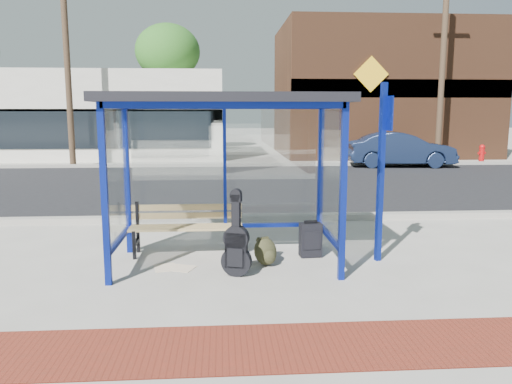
{
  "coord_description": "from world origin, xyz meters",
  "views": [
    {
      "loc": [
        -0.04,
        -6.95,
        2.18
      ],
      "look_at": [
        0.45,
        0.2,
        1.02
      ],
      "focal_mm": 35.0,
      "sensor_mm": 36.0,
      "label": 1
    }
  ],
  "objects": [
    {
      "name": "bus_shelter",
      "position": [
        0.0,
        0.07,
        2.07
      ],
      "size": [
        3.3,
        1.8,
        2.42
      ],
      "color": "navy",
      "rests_on": "ground"
    },
    {
      "name": "curb_near",
      "position": [
        0.0,
        2.9,
        0.06
      ],
      "size": [
        60.0,
        0.25,
        0.12
      ],
      "primitive_type": "cube",
      "color": "gray",
      "rests_on": "ground"
    },
    {
      "name": "street_asphalt",
      "position": [
        0.0,
        8.0,
        0.0
      ],
      "size": [
        60.0,
        10.0,
        0.0
      ],
      "primitive_type": "cube",
      "color": "black",
      "rests_on": "ground"
    },
    {
      "name": "tree_right",
      "position": [
        12.5,
        22.0,
        5.45
      ],
      "size": [
        3.6,
        3.6,
        7.03
      ],
      "color": "#4C3826",
      "rests_on": "ground"
    },
    {
      "name": "tree_mid",
      "position": [
        -3.0,
        22.0,
        5.45
      ],
      "size": [
        3.6,
        3.6,
        7.03
      ],
      "color": "#4C3826",
      "rests_on": "ground"
    },
    {
      "name": "utility_pole_east",
      "position": [
        9.0,
        13.4,
        4.11
      ],
      "size": [
        1.6,
        0.24,
        8.0
      ],
      "color": "#4C3826",
      "rests_on": "ground"
    },
    {
      "name": "parked_car",
      "position": [
        7.09,
        12.55,
        0.69
      ],
      "size": [
        4.28,
        1.8,
        1.37
      ],
      "primitive_type": "imported",
      "rotation": [
        0.0,
        0.0,
        1.49
      ],
      "color": "#16223F",
      "rests_on": "ground"
    },
    {
      "name": "newspaper_b",
      "position": [
        -0.86,
        -0.1,
        0.0
      ],
      "size": [
        0.38,
        0.44,
        0.01
      ],
      "primitive_type": "cube",
      "rotation": [
        0.0,
        0.0,
        -1.35
      ],
      "color": "white",
      "rests_on": "ground"
    },
    {
      "name": "curb_far",
      "position": [
        0.0,
        13.1,
        0.06
      ],
      "size": [
        60.0,
        0.25,
        0.12
      ],
      "primitive_type": "cube",
      "color": "gray",
      "rests_on": "ground"
    },
    {
      "name": "sign_post",
      "position": [
        2.25,
        0.05,
        1.46
      ],
      "size": [
        0.15,
        0.32,
        2.59
      ],
      "rotation": [
        0.0,
        0.0,
        0.26
      ],
      "color": "navy",
      "rests_on": "ground"
    },
    {
      "name": "ground",
      "position": [
        0.0,
        0.0,
        0.0
      ],
      "size": [
        120.0,
        120.0,
        0.0
      ],
      "primitive_type": "plane",
      "color": "#B2ADA0",
      "rests_on": "ground"
    },
    {
      "name": "guitar_bag",
      "position": [
        0.14,
        -0.51,
        0.41
      ],
      "size": [
        0.42,
        0.23,
        1.11
      ],
      "rotation": [
        0.0,
        0.0,
        -0.31
      ],
      "color": "black",
      "rests_on": "ground"
    },
    {
      "name": "newspaper_c",
      "position": [
        0.2,
        0.26,
        0.0
      ],
      "size": [
        0.35,
        0.39,
        0.01
      ],
      "primitive_type": "cube",
      "rotation": [
        0.0,
        0.0,
        1.86
      ],
      "color": "white",
      "rests_on": "ground"
    },
    {
      "name": "fire_hydrant",
      "position": [
        11.06,
        13.64,
        0.44
      ],
      "size": [
        0.36,
        0.24,
        0.8
      ],
      "rotation": [
        0.0,
        0.0,
        0.24
      ],
      "color": "red",
      "rests_on": "ground"
    },
    {
      "name": "bench",
      "position": [
        -0.6,
        0.61,
        0.46
      ],
      "size": [
        1.72,
        0.43,
        0.81
      ],
      "rotation": [
        0.0,
        0.0,
        0.0
      ],
      "color": "black",
      "rests_on": "ground"
    },
    {
      "name": "storefront_white",
      "position": [
        -9.0,
        17.99,
        2.0
      ],
      "size": [
        18.0,
        6.04,
        4.0
      ],
      "color": "silver",
      "rests_on": "ground"
    },
    {
      "name": "suitcase",
      "position": [
        1.28,
        0.31,
        0.26
      ],
      "size": [
        0.34,
        0.23,
        0.56
      ],
      "rotation": [
        0.0,
        0.0,
        0.07
      ],
      "color": "black",
      "rests_on": "ground"
    },
    {
      "name": "newspaper_a",
      "position": [
        -0.65,
        -0.13,
        0.0
      ],
      "size": [
        0.49,
        0.44,
        0.01
      ],
      "primitive_type": "cube",
      "rotation": [
        0.0,
        0.0,
        -0.37
      ],
      "color": "white",
      "rests_on": "ground"
    },
    {
      "name": "utility_pole_west",
      "position": [
        -6.0,
        13.4,
        4.11
      ],
      "size": [
        1.6,
        0.24,
        8.0
      ],
      "color": "#4C3826",
      "rests_on": "ground"
    },
    {
      "name": "far_sidewalk",
      "position": [
        0.0,
        15.0,
        0.0
      ],
      "size": [
        60.0,
        4.0,
        0.01
      ],
      "primitive_type": "cube",
      "color": "#B2ADA0",
      "rests_on": "ground"
    },
    {
      "name": "backpack",
      "position": [
        0.57,
        -0.07,
        0.19
      ],
      "size": [
        0.41,
        0.39,
        0.41
      ],
      "rotation": [
        0.0,
        0.0,
        0.4
      ],
      "color": "#2B2A18",
      "rests_on": "ground"
    },
    {
      "name": "storefront_brown",
      "position": [
        8.0,
        18.49,
        3.2
      ],
      "size": [
        10.0,
        7.08,
        6.4
      ],
      "color": "#59331E",
      "rests_on": "ground"
    },
    {
      "name": "brick_paver_strip",
      "position": [
        0.0,
        -2.6,
        0.01
      ],
      "size": [
        60.0,
        1.0,
        0.01
      ],
      "primitive_type": "cube",
      "color": "maroon",
      "rests_on": "ground"
    }
  ]
}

